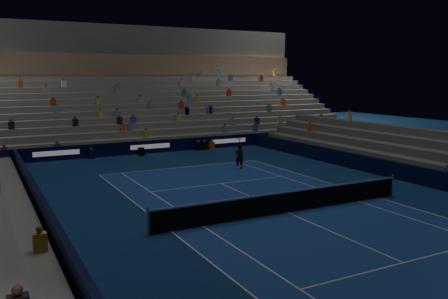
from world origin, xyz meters
name	(u,v)px	position (x,y,z in m)	size (l,w,h in m)	color
ground	(287,213)	(0.00, 0.00, 0.00)	(90.00, 90.00, 0.00)	navy
court_surface	(287,213)	(0.00, 0.00, 0.01)	(10.97, 23.77, 0.01)	navy
sponsor_barrier_far	(150,147)	(0.00, 18.50, 0.50)	(44.00, 0.25, 1.00)	black
sponsor_barrier_east	(436,179)	(9.70, 0.00, 0.50)	(0.25, 37.00, 1.00)	black
sponsor_barrier_west	(56,236)	(-9.70, 0.00, 0.50)	(0.25, 37.00, 1.00)	black
grandstand_main	(117,104)	(0.00, 27.90, 3.38)	(44.00, 15.20, 11.20)	slate
tennis_net	(288,202)	(0.00, 0.00, 0.50)	(12.90, 0.10, 1.10)	#B2B2B7
tennis_player	(239,157)	(3.12, 9.78, 0.79)	(0.58, 0.38, 1.58)	black
broadcast_camera	(141,152)	(-0.98, 17.64, 0.31)	(0.54, 0.95, 0.60)	black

